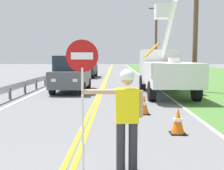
# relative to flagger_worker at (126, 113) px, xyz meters

# --- Properties ---
(centerline_yellow_left) EXTENTS (0.11, 110.00, 0.01)m
(centerline_yellow_left) POSITION_rel_flagger_worker_xyz_m (-1.14, 16.65, -1.04)
(centerline_yellow_left) COLOR yellow
(centerline_yellow_left) RESTS_ON ground
(centerline_yellow_right) EXTENTS (0.11, 110.00, 0.01)m
(centerline_yellow_right) POSITION_rel_flagger_worker_xyz_m (-0.96, 16.65, -1.04)
(centerline_yellow_right) COLOR yellow
(centerline_yellow_right) RESTS_ON ground
(edge_line_right) EXTENTS (0.12, 110.00, 0.01)m
(edge_line_right) POSITION_rel_flagger_worker_xyz_m (2.55, 16.65, -1.04)
(edge_line_right) COLOR silver
(edge_line_right) RESTS_ON ground
(edge_line_left) EXTENTS (0.12, 110.00, 0.01)m
(edge_line_left) POSITION_rel_flagger_worker_xyz_m (-4.65, 16.65, -1.04)
(edge_line_left) COLOR silver
(edge_line_left) RESTS_ON ground
(flagger_worker) EXTENTS (1.09, 0.27, 1.83)m
(flagger_worker) POSITION_rel_flagger_worker_xyz_m (0.00, 0.00, 0.00)
(flagger_worker) COLOR #2D2D33
(flagger_worker) RESTS_ON ground
(stop_sign_paddle) EXTENTS (0.56, 0.04, 2.33)m
(stop_sign_paddle) POSITION_rel_flagger_worker_xyz_m (-0.77, -0.05, 0.66)
(stop_sign_paddle) COLOR silver
(stop_sign_paddle) RESTS_ON ground
(utility_bucket_truck) EXTENTS (2.67, 6.82, 5.00)m
(utility_bucket_truck) POSITION_rel_flagger_worker_xyz_m (2.50, 10.71, 0.35)
(utility_bucket_truck) COLOR white
(utility_bucket_truck) RESTS_ON ground
(oncoming_suv_nearest) EXTENTS (1.96, 4.63, 2.10)m
(oncoming_suv_nearest) POSITION_rel_flagger_worker_xyz_m (-2.77, 11.75, 0.01)
(oncoming_suv_nearest) COLOR #4C5156
(oncoming_suv_nearest) RESTS_ON ground
(oncoming_suv_second) EXTENTS (2.02, 4.65, 2.10)m
(oncoming_suv_second) POSITION_rel_flagger_worker_xyz_m (-3.10, 23.45, 0.01)
(oncoming_suv_second) COLOR black
(oncoming_suv_second) RESTS_ON ground
(utility_pole_near) EXTENTS (1.80, 0.28, 8.33)m
(utility_pole_near) POSITION_rel_flagger_worker_xyz_m (4.47, 11.98, 3.30)
(utility_pole_near) COLOR brown
(utility_pole_near) RESTS_ON ground
(utility_pole_mid) EXTENTS (1.80, 0.28, 8.46)m
(utility_pole_mid) POSITION_rel_flagger_worker_xyz_m (4.75, 30.41, 3.37)
(utility_pole_mid) COLOR brown
(utility_pole_mid) RESTS_ON ground
(traffic_cone_lead) EXTENTS (0.40, 0.40, 0.70)m
(traffic_cone_lead) POSITION_rel_flagger_worker_xyz_m (1.46, 2.47, -0.71)
(traffic_cone_lead) COLOR orange
(traffic_cone_lead) RESTS_ON ground
(traffic_cone_mid) EXTENTS (0.40, 0.40, 0.70)m
(traffic_cone_mid) POSITION_rel_flagger_worker_xyz_m (0.82, 5.08, -0.71)
(traffic_cone_mid) COLOR orange
(traffic_cone_mid) RESTS_ON ground
(guardrail_left_shoulder) EXTENTS (0.10, 32.00, 0.71)m
(guardrail_left_shoulder) POSITION_rel_flagger_worker_xyz_m (-5.25, 12.00, -0.53)
(guardrail_left_shoulder) COLOR #9EA0A3
(guardrail_left_shoulder) RESTS_ON ground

